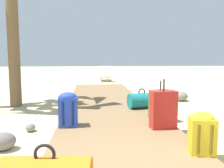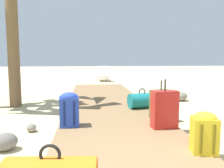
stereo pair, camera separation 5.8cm
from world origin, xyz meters
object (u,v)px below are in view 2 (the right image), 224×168
object	(u,v)px
suitcase_olive	(161,104)
suitcase_red	(164,109)
backpack_yellow	(204,131)
duffel_bag_teal	(142,100)
lounge_chair	(103,75)
backpack_blue	(69,108)

from	to	relation	value
suitcase_olive	suitcase_red	world-z (taller)	suitcase_red
backpack_yellow	suitcase_red	distance (m)	0.97
backpack_yellow	duffel_bag_teal	xyz separation A→B (m)	(-0.14, 2.41, -0.09)
duffel_bag_teal	suitcase_red	world-z (taller)	suitcase_red
duffel_bag_teal	suitcase_olive	bearing A→B (deg)	-80.59
suitcase_olive	suitcase_red	size ratio (longest dim) A/B	0.90
backpack_yellow	suitcase_olive	xyz separation A→B (m)	(0.01, 1.55, 0.01)
backpack_yellow	duffel_bag_teal	world-z (taller)	backpack_yellow
backpack_yellow	suitcase_red	world-z (taller)	suitcase_red
duffel_bag_teal	suitcase_red	bearing A→B (deg)	-90.05
lounge_chair	duffel_bag_teal	bearing A→B (deg)	-87.06
lounge_chair	backpack_blue	bearing A→B (deg)	-98.16
backpack_yellow	lounge_chair	xyz separation A→B (m)	(-0.49, 9.32, -0.01)
backpack_blue	suitcase_red	world-z (taller)	suitcase_red
duffel_bag_teal	suitcase_red	xyz separation A→B (m)	(-0.00, -1.45, 0.13)
backpack_blue	suitcase_red	bearing A→B (deg)	-9.95
backpack_blue	suitcase_red	size ratio (longest dim) A/B	0.72
backpack_yellow	lounge_chair	world-z (taller)	lounge_chair
lounge_chair	backpack_yellow	bearing A→B (deg)	-86.99
backpack_blue	backpack_yellow	bearing A→B (deg)	-36.59
suitcase_red	backpack_blue	bearing A→B (deg)	170.05
backpack_yellow	suitcase_red	bearing A→B (deg)	98.10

